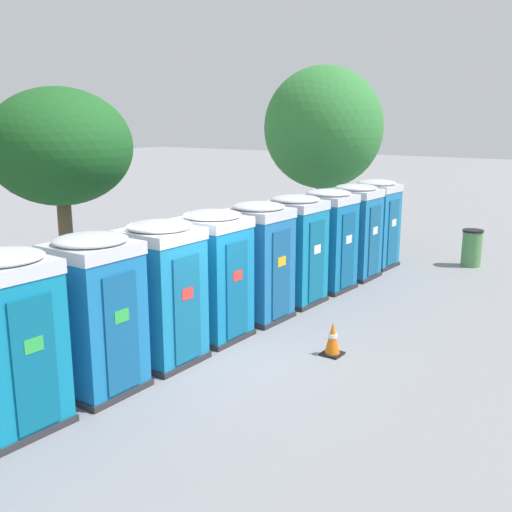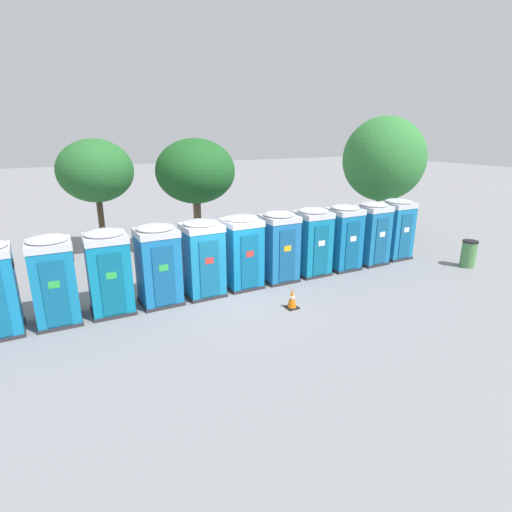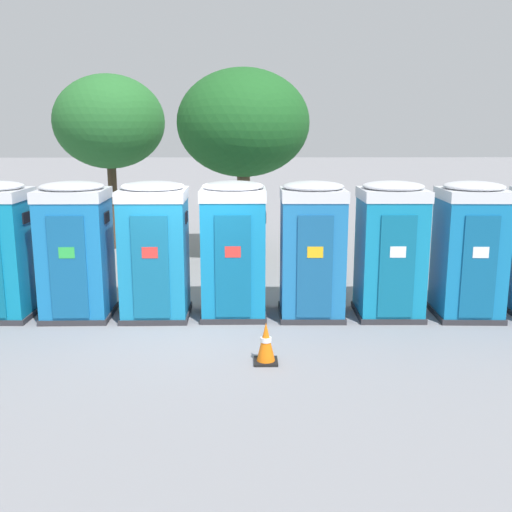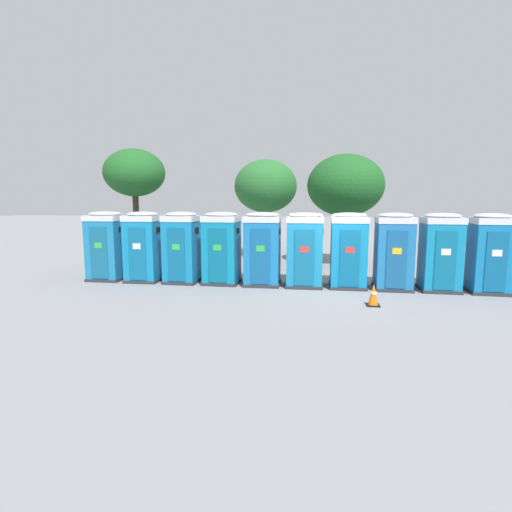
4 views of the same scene
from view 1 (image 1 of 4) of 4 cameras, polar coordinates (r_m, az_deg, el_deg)
The scene contains 14 objects.
ground_plane at distance 11.27m, azimuth -4.51°, elevation -9.20°, with size 120.00×120.00×0.00m, color gray.
portapotty_3 at distance 8.94m, azimuth -22.45°, elevation -7.41°, with size 1.25×1.23×2.54m.
portapotty_4 at distance 9.70m, azimuth -15.04°, elevation -5.28°, with size 1.25×1.22×2.54m.
portapotty_5 at distance 10.62m, azimuth -8.94°, elevation -3.39°, with size 1.24×1.21×2.54m.
portapotty_6 at distance 11.68m, azimuth -4.07°, elevation -1.75°, with size 1.21×1.21×2.54m.
portapotty_7 at distance 12.77m, azimuth 0.27°, elevation -0.44°, with size 1.21×1.22×2.54m.
portapotty_8 at distance 13.96m, azimuth 3.76°, elevation 0.68°, with size 1.22×1.22×2.54m.
portapotty_9 at distance 15.16m, azimuth 6.86°, elevation 1.60°, with size 1.21×1.23×2.54m.
portapotty_10 at distance 16.42m, azimuth 9.40°, elevation 2.39°, with size 1.17×1.21×2.54m.
portapotty_11 at distance 17.76m, azimuth 11.26°, elevation 3.11°, with size 1.19×1.23×2.54m.
street_tree_0 at distance 14.91m, azimuth -18.19°, elevation 9.77°, with size 3.38×3.38×4.97m.
street_tree_1 at distance 20.40m, azimuth 6.44°, elevation 11.99°, with size 3.94×3.94×5.95m.
trash_can at distance 18.64m, azimuth 19.86°, elevation 0.74°, with size 0.60×0.60×1.08m.
traffic_cone at distance 11.14m, azimuth 7.31°, elevation -7.83°, with size 0.36×0.36×0.64m.
Camera 1 is at (-7.95, -6.76, 4.24)m, focal length 42.00 mm.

